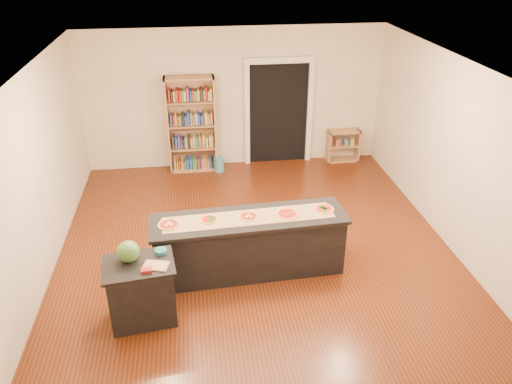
{
  "coord_description": "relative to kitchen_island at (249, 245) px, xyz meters",
  "views": [
    {
      "loc": [
        -0.85,
        -6.19,
        4.38
      ],
      "look_at": [
        0.0,
        0.2,
        1.0
      ],
      "focal_mm": 35.0,
      "sensor_mm": 36.0,
      "label": 1
    }
  ],
  "objects": [
    {
      "name": "bookshelf",
      "position": [
        -0.71,
        3.61,
        0.51
      ],
      "size": [
        0.96,
        0.34,
        1.93
      ],
      "primitive_type": "cube",
      "color": "tan",
      "rests_on": "ground"
    },
    {
      "name": "doorway",
      "position": [
        1.07,
        3.8,
        0.75
      ],
      "size": [
        1.4,
        0.09,
        2.21
      ],
      "color": "black",
      "rests_on": "room"
    },
    {
      "name": "pizza_b",
      "position": [
        -0.54,
        -0.0,
        0.46
      ],
      "size": [
        0.25,
        0.25,
        0.02
      ],
      "color": "#DDA755",
      "rests_on": "kitchen_island"
    },
    {
      "name": "package_teal",
      "position": [
        -1.17,
        -0.64,
        0.42
      ],
      "size": [
        0.15,
        0.15,
        0.06
      ],
      "primitive_type": "cylinder",
      "color": "#195966",
      "rests_on": "side_counter"
    },
    {
      "name": "low_shelf",
      "position": [
        2.45,
        3.64,
        -0.11
      ],
      "size": [
        0.68,
        0.29,
        0.68
      ],
      "primitive_type": "cube",
      "color": "tan",
      "rests_on": "ground"
    },
    {
      "name": "kitchen_island",
      "position": [
        0.0,
        0.0,
        0.0
      ],
      "size": [
        2.71,
        0.73,
        0.89
      ],
      "rotation": [
        0.0,
        0.0,
        0.05
      ],
      "color": "black",
      "rests_on": "ground"
    },
    {
      "name": "kraft_paper",
      "position": [
        0.0,
        -0.0,
        0.45
      ],
      "size": [
        2.37,
        0.55,
        0.0
      ],
      "primitive_type": "cube",
      "rotation": [
        0.0,
        0.0,
        0.05
      ],
      "color": "olive",
      "rests_on": "kitchen_island"
    },
    {
      "name": "pizza_c",
      "position": [
        -0.0,
        0.0,
        0.46
      ],
      "size": [
        0.25,
        0.25,
        0.02
      ],
      "color": "#DDA755",
      "rests_on": "kitchen_island"
    },
    {
      "name": "pizza_e",
      "position": [
        1.08,
        0.08,
        0.46
      ],
      "size": [
        0.3,
        0.3,
        0.02
      ],
      "color": "#DDA755",
      "rests_on": "kitchen_island"
    },
    {
      "name": "pizza_d",
      "position": [
        0.54,
        0.0,
        0.46
      ],
      "size": [
        0.31,
        0.31,
        0.02
      ],
      "color": "#DDA755",
      "rests_on": "kitchen_island"
    },
    {
      "name": "package_red",
      "position": [
        -1.33,
        -1.0,
        0.41
      ],
      "size": [
        0.13,
        0.09,
        0.04
      ],
      "primitive_type": "cube",
      "rotation": [
        0.0,
        0.0,
        0.06
      ],
      "color": "maroon",
      "rests_on": "side_counter"
    },
    {
      "name": "watermelon",
      "position": [
        -1.54,
        -0.74,
        0.53
      ],
      "size": [
        0.27,
        0.27,
        0.27
      ],
      "primitive_type": "sphere",
      "color": "#144214",
      "rests_on": "side_counter"
    },
    {
      "name": "side_counter",
      "position": [
        -1.44,
        -0.82,
        -0.02
      ],
      "size": [
        0.85,
        0.62,
        0.84
      ],
      "rotation": [
        0.0,
        0.0,
        0.13
      ],
      "color": "black",
      "rests_on": "ground"
    },
    {
      "name": "pizza_a",
      "position": [
        -1.08,
        -0.06,
        0.46
      ],
      "size": [
        0.3,
        0.3,
        0.02
      ],
      "color": "#DDA755",
      "rests_on": "kitchen_island"
    },
    {
      "name": "room",
      "position": [
        0.17,
        0.33,
        0.95
      ],
      "size": [
        6.0,
        7.0,
        2.8
      ],
      "color": "#F1E4CB",
      "rests_on": "ground"
    },
    {
      "name": "cutting_board",
      "position": [
        -1.22,
        -0.9,
        0.4
      ],
      "size": [
        0.34,
        0.27,
        0.02
      ],
      "primitive_type": "cube",
      "rotation": [
        0.0,
        0.0,
        -0.28
      ],
      "color": "tan",
      "rests_on": "side_counter"
    },
    {
      "name": "waste_bin",
      "position": [
        -0.2,
        3.45,
        -0.3
      ],
      "size": [
        0.21,
        0.21,
        0.3
      ],
      "primitive_type": "cylinder",
      "color": "teal",
      "rests_on": "ground"
    }
  ]
}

